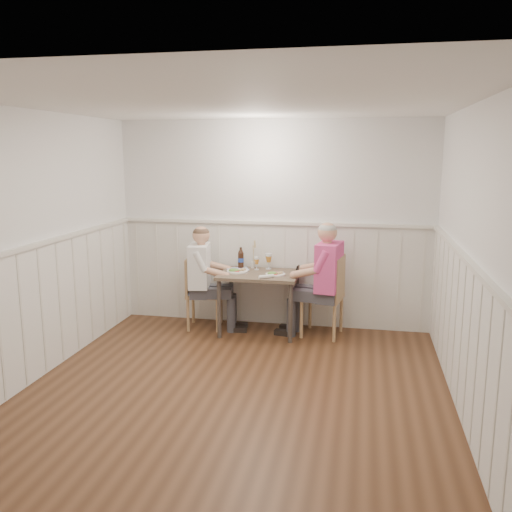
# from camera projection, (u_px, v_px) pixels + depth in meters

# --- Properties ---
(ground_plane) EXTENTS (4.50, 4.50, 0.00)m
(ground_plane) POSITION_uv_depth(u_px,v_px,m) (232.00, 397.00, 4.94)
(ground_plane) COLOR #492C19
(room_shell) EXTENTS (4.04, 4.54, 2.60)m
(room_shell) POSITION_uv_depth(u_px,v_px,m) (231.00, 233.00, 4.65)
(room_shell) COLOR white
(room_shell) RESTS_ON ground
(wainscot) EXTENTS (4.00, 4.49, 1.34)m
(wainscot) POSITION_uv_depth(u_px,v_px,m) (248.00, 304.00, 5.47)
(wainscot) COLOR silver
(wainscot) RESTS_ON ground
(dining_table) EXTENTS (0.96, 0.70, 0.75)m
(dining_table) POSITION_uv_depth(u_px,v_px,m) (259.00, 281.00, 6.61)
(dining_table) COLOR brown
(dining_table) RESTS_ON ground
(chair_right) EXTENTS (0.53, 0.53, 0.98)m
(chair_right) POSITION_uv_depth(u_px,v_px,m) (327.00, 293.00, 6.51)
(chair_right) COLOR tan
(chair_right) RESTS_ON ground
(chair_left) EXTENTS (0.48, 0.48, 0.91)m
(chair_left) POSITION_uv_depth(u_px,v_px,m) (200.00, 290.00, 6.83)
(chair_left) COLOR tan
(chair_left) RESTS_ON ground
(man_in_pink) EXTENTS (0.71, 0.50, 1.42)m
(man_in_pink) POSITION_uv_depth(u_px,v_px,m) (325.00, 289.00, 6.42)
(man_in_pink) COLOR #3F3F47
(man_in_pink) RESTS_ON ground
(diner_cream) EXTENTS (0.66, 0.46, 1.33)m
(diner_cream) POSITION_uv_depth(u_px,v_px,m) (203.00, 286.00, 6.74)
(diner_cream) COLOR #3F3F47
(diner_cream) RESTS_ON ground
(plate_man) EXTENTS (0.24, 0.24, 0.06)m
(plate_man) POSITION_uv_depth(u_px,v_px,m) (275.00, 273.00, 6.48)
(plate_man) COLOR white
(plate_man) RESTS_ON dining_table
(plate_diner) EXTENTS (0.27, 0.27, 0.07)m
(plate_diner) POSITION_uv_depth(u_px,v_px,m) (236.00, 270.00, 6.64)
(plate_diner) COLOR white
(plate_diner) RESTS_ON dining_table
(beer_glass_a) EXTENTS (0.08, 0.08, 0.20)m
(beer_glass_a) POSITION_uv_depth(u_px,v_px,m) (269.00, 259.00, 6.79)
(beer_glass_a) COLOR silver
(beer_glass_a) RESTS_ON dining_table
(beer_glass_b) EXTENTS (0.07, 0.07, 0.16)m
(beer_glass_b) POSITION_uv_depth(u_px,v_px,m) (257.00, 261.00, 6.76)
(beer_glass_b) COLOR silver
(beer_glass_b) RESTS_ON dining_table
(beer_bottle) EXTENTS (0.07, 0.07, 0.27)m
(beer_bottle) POSITION_uv_depth(u_px,v_px,m) (241.00, 259.00, 6.86)
(beer_bottle) COLOR black
(beer_bottle) RESTS_ON dining_table
(rolled_napkin) EXTENTS (0.17, 0.14, 0.04)m
(rolled_napkin) POSITION_uv_depth(u_px,v_px,m) (266.00, 276.00, 6.32)
(rolled_napkin) COLOR white
(rolled_napkin) RESTS_ON dining_table
(grass_vase) EXTENTS (0.04, 0.04, 0.38)m
(grass_vase) POSITION_uv_depth(u_px,v_px,m) (253.00, 255.00, 6.84)
(grass_vase) COLOR silver
(grass_vase) RESTS_ON dining_table
(gingham_mat) EXTENTS (0.33, 0.30, 0.01)m
(gingham_mat) POSITION_uv_depth(u_px,v_px,m) (238.00, 269.00, 6.81)
(gingham_mat) COLOR #6274B2
(gingham_mat) RESTS_ON dining_table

